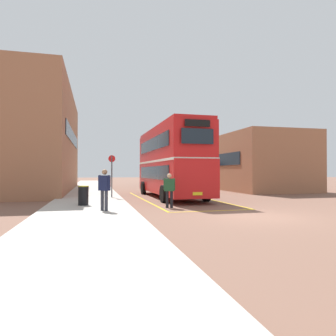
# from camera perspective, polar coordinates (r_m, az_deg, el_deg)

# --- Properties ---
(ground_plane) EXTENTS (135.60, 135.60, 0.00)m
(ground_plane) POSITION_cam_1_polar(r_m,az_deg,el_deg) (26.04, 0.12, -4.57)
(ground_plane) COLOR brown
(sidewalk_left) EXTENTS (4.00, 57.60, 0.14)m
(sidewalk_left) POSITION_cam_1_polar(r_m,az_deg,el_deg) (27.67, -14.34, -4.17)
(sidewalk_left) COLOR #B2ADA3
(sidewalk_left) RESTS_ON ground
(brick_building_left) EXTENTS (5.36, 18.64, 8.81)m
(brick_building_left) POSITION_cam_1_polar(r_m,az_deg,el_deg) (29.06, -22.72, 4.58)
(brick_building_left) COLOR #9E6647
(brick_building_left) RESTS_ON ground
(depot_building_right) EXTENTS (6.76, 16.31, 5.25)m
(depot_building_right) POSITION_cam_1_polar(r_m,az_deg,el_deg) (32.74, 13.65, 0.84)
(depot_building_right) COLOR #9E6647
(depot_building_right) RESTS_ON ground
(double_decker_bus) EXTENTS (3.00, 10.75, 4.75)m
(double_decker_bus) POSITION_cam_1_polar(r_m,az_deg,el_deg) (20.84, 0.46, 1.37)
(double_decker_bus) COLOR black
(double_decker_bus) RESTS_ON ground
(single_deck_bus) EXTENTS (3.36, 9.16, 3.02)m
(single_deck_bus) POSITION_cam_1_polar(r_m,az_deg,el_deg) (39.97, -0.21, -0.86)
(single_deck_bus) COLOR black
(single_deck_bus) RESTS_ON ground
(pedestrian_boarding) EXTENTS (0.54, 0.36, 1.68)m
(pedestrian_boarding) POSITION_cam_1_polar(r_m,az_deg,el_deg) (14.84, 0.25, -3.77)
(pedestrian_boarding) COLOR black
(pedestrian_boarding) RESTS_ON ground
(pedestrian_waiting_near) EXTENTS (0.50, 0.50, 1.73)m
(pedestrian_waiting_near) POSITION_cam_1_polar(r_m,az_deg,el_deg) (12.95, -11.86, -3.44)
(pedestrian_waiting_near) COLOR #2D2D38
(pedestrian_waiting_near) RESTS_ON sidewalk_left
(litter_bin) EXTENTS (0.52, 0.52, 0.94)m
(litter_bin) POSITION_cam_1_polar(r_m,az_deg,el_deg) (15.33, -15.59, -4.98)
(litter_bin) COLOR black
(litter_bin) RESTS_ON sidewalk_left
(bus_stop_sign) EXTENTS (0.43, 0.15, 2.67)m
(bus_stop_sign) POSITION_cam_1_polar(r_m,az_deg,el_deg) (19.60, -10.50, -0.73)
(bus_stop_sign) COLOR #4C4C51
(bus_stop_sign) RESTS_ON sidewalk_left
(bay_marking_yellow) EXTENTS (4.44, 12.77, 0.01)m
(bay_marking_yellow) POSITION_cam_1_polar(r_m,az_deg,el_deg) (19.01, 1.98, -6.00)
(bay_marking_yellow) COLOR gold
(bay_marking_yellow) RESTS_ON ground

